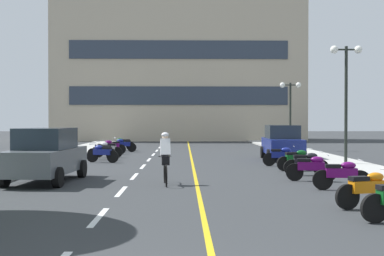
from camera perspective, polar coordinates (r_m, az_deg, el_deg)
The scene contains 33 objects.
ground_plane at distance 26.11m, azimuth -0.55°, elevation -3.70°, with size 140.00×140.00×0.00m, color #2D3033.
curb_left at distance 29.93m, azimuth -14.53°, elevation -3.03°, with size 2.40×72.00×0.12m, color #A8A8A3.
curb_right at distance 30.02m, azimuth 13.30°, elevation -3.01°, with size 2.40×72.00×0.12m, color #A8A8A3.
lane_dash_1 at distance 11.37m, azimuth -10.29°, elevation -9.69°, with size 0.14×2.20×0.01m, color silver.
lane_dash_2 at distance 15.28m, azimuth -7.84°, elevation -6.96°, with size 0.14×2.20×0.01m, color silver.
lane_dash_3 at distance 19.23m, azimuth -6.40°, elevation -5.34°, with size 0.14×2.20×0.01m, color silver.
lane_dash_4 at distance 23.19m, azimuth -5.46°, elevation -4.28°, with size 0.14×2.20×0.01m, color silver.
lane_dash_5 at distance 27.17m, azimuth -4.80°, elevation -3.52°, with size 0.14×2.20×0.01m, color silver.
lane_dash_6 at distance 31.15m, azimuth -4.30°, elevation -2.95°, with size 0.14×2.20×0.01m, color silver.
lane_dash_7 at distance 35.14m, azimuth -3.92°, elevation -2.52°, with size 0.14×2.20×0.01m, color silver.
lane_dash_8 at distance 39.13m, azimuth -3.62°, elevation -2.17°, with size 0.14×2.20×0.01m, color silver.
lane_dash_9 at distance 43.12m, azimuth -3.37°, elevation -1.89°, with size 0.14×2.20×0.01m, color silver.
lane_dash_10 at distance 47.11m, azimuth -3.17°, elevation -1.65°, with size 0.14×2.20×0.01m, color silver.
lane_dash_11 at distance 51.10m, azimuth -2.99°, elevation -1.45°, with size 0.14×2.20×0.01m, color silver.
centre_line_yellow at distance 29.11m, azimuth -0.10°, elevation -3.22°, with size 0.12×66.00×0.01m, color gold.
office_building at distance 54.34m, azimuth -1.43°, elevation 6.54°, with size 25.30×8.21×14.89m.
street_lamp_mid at distance 24.42m, azimuth 16.72°, elevation 5.36°, with size 1.46×0.36×5.34m.
street_lamp_far at distance 35.98m, azimuth 10.85°, elevation 3.13°, with size 1.46×0.36×4.56m.
parked_car_near at distance 17.99m, azimuth -15.89°, elevation -2.88°, with size 2.15×4.31×1.82m.
parked_car_mid at distance 27.34m, azimuth 9.97°, elevation -1.59°, with size 2.05×4.26×1.82m.
motorcycle_2 at distance 12.88m, azimuth 18.98°, elevation -6.37°, with size 1.67×0.71×0.92m.
motorcycle_3 at distance 15.97m, azimuth 16.28°, elevation -4.95°, with size 1.70×0.60×0.92m.
motorcycle_4 at distance 18.01m, azimuth 13.11°, elevation -4.28°, with size 1.69×0.63×0.92m.
motorcycle_5 at distance 19.87m, azimuth 12.59°, elevation -3.80°, with size 1.70×0.60×0.92m.
motorcycle_6 at distance 21.61m, azimuth 11.58°, elevation -3.42°, with size 1.70×0.60×0.92m.
motorcycle_7 at distance 23.59m, azimuth 9.93°, elevation -3.05°, with size 1.69×0.61×0.92m.
motorcycle_8 at distance 25.64m, azimuth -9.92°, elevation -2.74°, with size 1.65×0.76×0.92m.
motorcycle_9 at distance 27.39m, azimuth -9.97°, elevation -2.51°, with size 1.64×0.78×0.92m.
motorcycle_10 at distance 29.00m, azimuth -9.35°, elevation -2.32°, with size 1.68×0.65×0.92m.
motorcycle_11 at distance 31.80m, azimuth -8.89°, elevation -2.04°, with size 1.70×0.60×0.92m.
motorcycle_12 at distance 33.90m, azimuth -7.64°, elevation -1.85°, with size 1.70×0.60×0.92m.
motorcycle_13 at distance 35.41m, azimuth -7.72°, elevation -1.74°, with size 1.63×0.81×0.92m.
cyclist_rider at distance 16.64m, azimuth -2.97°, elevation -3.25°, with size 0.42×1.77×1.71m.
Camera 1 is at (-0.18, -5.03, 2.09)m, focal length 48.10 mm.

